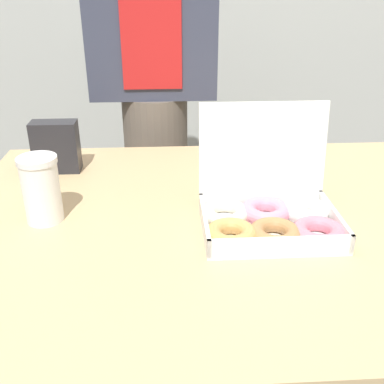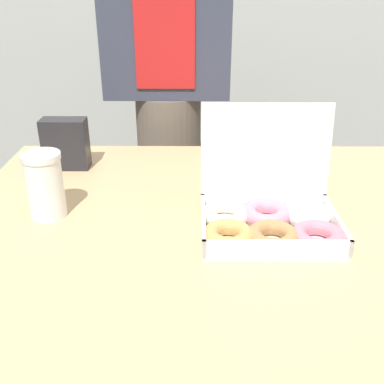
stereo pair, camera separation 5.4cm
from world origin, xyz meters
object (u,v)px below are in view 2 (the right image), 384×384
at_px(coffee_cup, 45,185).
at_px(napkin_holder, 66,144).
at_px(donut_box, 269,217).
at_px(person_customer, 168,93).

relative_size(coffee_cup, napkin_holder, 1.06).
xyz_separation_m(coffee_cup, napkin_holder, (-0.03, 0.27, -0.00)).
bearing_deg(donut_box, coffee_cup, 172.16).
distance_m(coffee_cup, person_customer, 0.73).
xyz_separation_m(donut_box, napkin_holder, (-0.49, 0.33, 0.03)).
relative_size(napkin_holder, person_customer, 0.09).
height_order(coffee_cup, person_customer, person_customer).
bearing_deg(person_customer, coffee_cup, -107.87).
bearing_deg(person_customer, napkin_holder, -120.79).
distance_m(donut_box, napkin_holder, 0.60).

